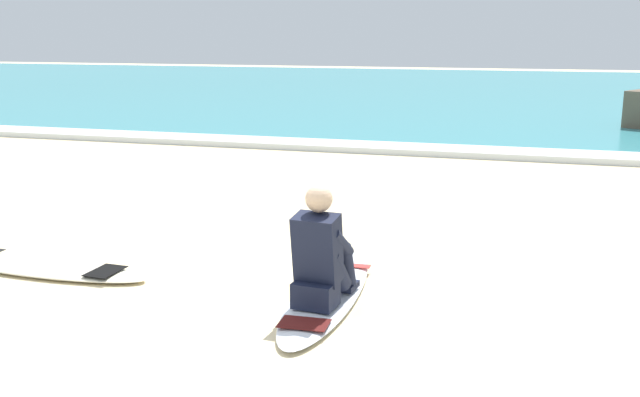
# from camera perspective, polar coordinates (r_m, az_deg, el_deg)

# --- Properties ---
(ground_plane) EXTENTS (80.00, 80.00, 0.00)m
(ground_plane) POSITION_cam_1_polar(r_m,az_deg,el_deg) (6.06, -8.11, -8.03)
(ground_plane) COLOR beige
(sea) EXTENTS (80.00, 28.00, 0.10)m
(sea) POSITION_cam_1_polar(r_m,az_deg,el_deg) (27.02, 11.36, 8.20)
(sea) COLOR teal
(sea) RESTS_ON ground
(breaking_foam) EXTENTS (80.00, 0.90, 0.11)m
(breaking_foam) POSITION_cam_1_polar(r_m,az_deg,el_deg) (13.51, 5.99, 3.91)
(breaking_foam) COLOR white
(breaking_foam) RESTS_ON ground
(surfboard_main) EXTENTS (0.62, 2.38, 0.08)m
(surfboard_main) POSITION_cam_1_polar(r_m,az_deg,el_deg) (6.10, 0.61, -7.40)
(surfboard_main) COLOR silver
(surfboard_main) RESTS_ON ground
(surfer_seated) EXTENTS (0.41, 0.73, 0.95)m
(surfer_seated) POSITION_cam_1_polar(r_m,az_deg,el_deg) (5.70, 0.10, -4.61)
(surfer_seated) COLOR black
(surfer_seated) RESTS_ON surfboard_main
(surfboard_spare_near) EXTENTS (2.29, 0.63, 0.08)m
(surfboard_spare_near) POSITION_cam_1_polar(r_m,az_deg,el_deg) (7.25, -21.07, -4.98)
(surfboard_spare_near) COLOR #EFE5C6
(surfboard_spare_near) RESTS_ON ground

